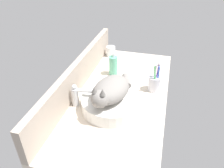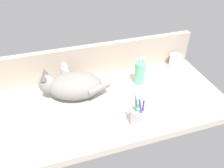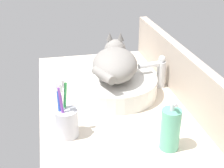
% 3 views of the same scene
% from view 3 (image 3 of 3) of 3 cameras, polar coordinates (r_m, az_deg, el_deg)
% --- Properties ---
extents(ground_plane, '(1.20, 0.56, 0.04)m').
position_cam_3_polar(ground_plane, '(1.11, 1.48, -6.36)').
color(ground_plane, beige).
extents(backsplash_panel, '(1.20, 0.04, 0.18)m').
position_cam_3_polar(backsplash_panel, '(1.14, 14.35, 0.07)').
color(backsplash_panel, '#AD9E8E').
rests_on(backsplash_panel, ground_plane).
extents(sink_basin, '(0.33, 0.33, 0.07)m').
position_cam_3_polar(sink_basin, '(1.22, 0.51, -0.36)').
color(sink_basin, silver).
rests_on(sink_basin, ground_plane).
extents(cat, '(0.31, 0.22, 0.14)m').
position_cam_3_polar(cat, '(1.19, 0.49, 3.93)').
color(cat, gray).
rests_on(cat, sink_basin).
extents(faucet, '(0.04, 0.12, 0.14)m').
position_cam_3_polar(faucet, '(1.27, 8.54, 2.45)').
color(faucet, silver).
rests_on(faucet, ground_plane).
extents(soap_dispenser, '(0.06, 0.06, 0.16)m').
position_cam_3_polar(soap_dispenser, '(0.92, 10.62, -8.11)').
color(soap_dispenser, '#60B793').
rests_on(soap_dispenser, ground_plane).
extents(toothbrush_cup, '(0.07, 0.07, 0.19)m').
position_cam_3_polar(toothbrush_cup, '(0.98, -8.32, -6.79)').
color(toothbrush_cup, silver).
rests_on(toothbrush_cup, ground_plane).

